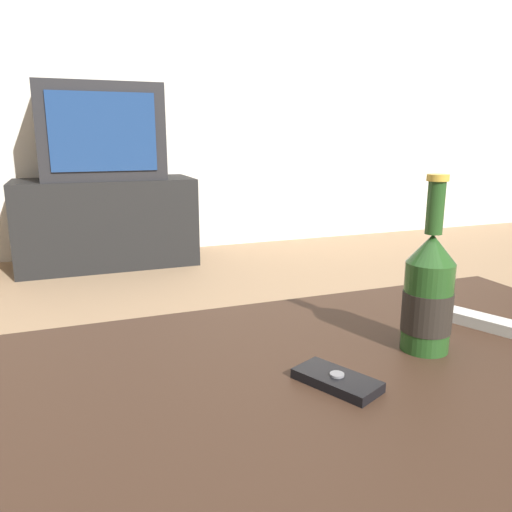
{
  "coord_description": "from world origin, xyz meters",
  "views": [
    {
      "loc": [
        -0.27,
        -0.53,
        0.79
      ],
      "look_at": [
        0.07,
        0.37,
        0.57
      ],
      "focal_mm": 35.0,
      "sensor_mm": 36.0,
      "label": 1
    }
  ],
  "objects": [
    {
      "name": "back_wall",
      "position": [
        0.0,
        3.02,
        1.3
      ],
      "size": [
        8.0,
        0.05,
        2.6
      ],
      "color": "beige",
      "rests_on": "ground_plane"
    },
    {
      "name": "coffee_table",
      "position": [
        0.0,
        0.0,
        0.4
      ],
      "size": [
        1.29,
        0.75,
        0.47
      ],
      "color": "#332116",
      "rests_on": "ground_plane"
    },
    {
      "name": "tv_stand",
      "position": [
        -0.05,
        2.71,
        0.27
      ],
      "size": [
        1.07,
        0.49,
        0.54
      ],
      "color": "black",
      "rests_on": "ground_plane"
    },
    {
      "name": "television",
      "position": [
        -0.05,
        2.7,
        0.82
      ],
      "size": [
        0.71,
        0.46,
        0.56
      ],
      "color": "black",
      "rests_on": "tv_stand"
    },
    {
      "name": "beer_bottle",
      "position": [
        0.24,
        0.07,
        0.56
      ],
      "size": [
        0.08,
        0.08,
        0.28
      ],
      "color": "#1E4219",
      "rests_on": "coffee_table"
    },
    {
      "name": "cell_phone",
      "position": [
        0.05,
        0.01,
        0.47
      ],
      "size": [
        0.1,
        0.13,
        0.02
      ],
      "rotation": [
        0.0,
        0.0,
        0.44
      ],
      "color": "black",
      "rests_on": "coffee_table"
    },
    {
      "name": "remote_control",
      "position": [
        0.39,
        0.12,
        0.48
      ],
      "size": [
        0.1,
        0.17,
        0.02
      ],
      "rotation": [
        0.0,
        0.0,
        0.4
      ],
      "color": "beige",
      "rests_on": "coffee_table"
    }
  ]
}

